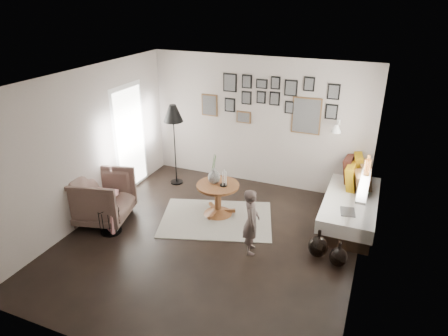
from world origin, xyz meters
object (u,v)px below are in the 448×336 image
at_px(demijohn_small, 338,257).
at_px(armchair, 102,197).
at_px(pedestal_table, 218,200).
at_px(magazine_basket, 110,221).
at_px(floor_lamp, 173,116).
at_px(daybed, 351,202).
at_px(demijohn_large, 318,246).
at_px(vase, 214,175).
at_px(child, 251,221).

bearing_deg(demijohn_small, armchair, -176.48).
relative_size(pedestal_table, magazine_basket, 1.75).
height_order(floor_lamp, demijohn_small, floor_lamp).
relative_size(daybed, armchair, 2.17).
height_order(daybed, magazine_basket, daybed).
relative_size(pedestal_table, daybed, 0.36).
distance_m(pedestal_table, demijohn_large, 1.98).
height_order(demijohn_large, demijohn_small, demijohn_large).
bearing_deg(floor_lamp, pedestal_table, -32.84).
bearing_deg(vase, magazine_basket, -137.19).
bearing_deg(magazine_basket, pedestal_table, 40.70).
bearing_deg(demijohn_large, demijohn_small, -20.73).
relative_size(armchair, magazine_basket, 2.22).
height_order(vase, floor_lamp, floor_lamp).
height_order(daybed, floor_lamp, floor_lamp).
xyz_separation_m(demijohn_large, demijohn_small, (0.32, -0.12, -0.02)).
xyz_separation_m(vase, demijohn_small, (2.29, -0.71, -0.61)).
height_order(demijohn_small, child, child).
bearing_deg(armchair, child, -101.61).
bearing_deg(vase, demijohn_small, -17.33).
bearing_deg(demijohn_small, vase, 162.67).
xyz_separation_m(demijohn_large, child, (-0.99, -0.26, 0.35)).
bearing_deg(demijohn_small, pedestal_table, 162.56).
xyz_separation_m(demijohn_small, child, (-1.30, -0.14, 0.37)).
distance_m(pedestal_table, daybed, 2.35).
relative_size(vase, magazine_basket, 1.25).
bearing_deg(daybed, demijohn_small, -90.21).
relative_size(floor_lamp, demijohn_large, 3.73).
relative_size(daybed, floor_lamp, 1.24).
xyz_separation_m(floor_lamp, magazine_basket, (-0.11, -2.08, -1.24)).
height_order(pedestal_table, armchair, armchair).
bearing_deg(vase, demijohn_large, -16.77).
height_order(armchair, magazine_basket, armchair).
relative_size(vase, daybed, 0.26).
xyz_separation_m(daybed, demijohn_large, (-0.32, -1.35, -0.14)).
xyz_separation_m(daybed, child, (-1.31, -1.62, 0.22)).
relative_size(armchair, demijohn_large, 2.13).
height_order(daybed, armchair, daybed).
bearing_deg(demijohn_small, child, -173.76).
distance_m(armchair, demijohn_large, 3.71).
bearing_deg(pedestal_table, magazine_basket, -139.30).
bearing_deg(magazine_basket, demijohn_small, 8.33).
xyz_separation_m(vase, magazine_basket, (-1.35, -1.25, -0.55)).
relative_size(magazine_basket, demijohn_large, 0.96).
relative_size(pedestal_table, armchair, 0.79).
height_order(pedestal_table, vase, vase).
distance_m(armchair, magazine_basket, 0.52).
xyz_separation_m(magazine_basket, demijohn_small, (3.64, 0.53, -0.05)).
xyz_separation_m(pedestal_table, armchair, (-1.79, -0.94, 0.16)).
relative_size(magazine_basket, demijohn_small, 1.06).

